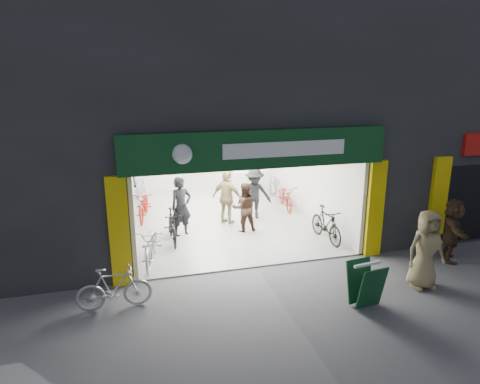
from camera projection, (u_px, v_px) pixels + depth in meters
name	position (u px, v px, depth m)	size (l,w,h in m)	color
ground	(256.00, 268.00, 10.81)	(60.00, 60.00, 0.00)	#56565B
building	(239.00, 87.00, 14.52)	(17.00, 10.27, 8.00)	#232326
bike_left_front	(152.00, 244.00, 10.98)	(0.68, 1.94, 1.02)	#A1A2A6
bike_left_midfront	(172.00, 227.00, 12.30)	(0.46, 1.63, 0.98)	black
bike_left_midback	(144.00, 205.00, 14.33)	(0.66, 1.90, 1.00)	maroon
bike_left_back	(141.00, 188.00, 16.27)	(0.52, 1.85, 1.11)	#B0B0B4
bike_right_front	(326.00, 224.00, 12.42)	(0.48, 1.70, 1.02)	black
bike_right_mid	(286.00, 197.00, 15.43)	(0.60, 1.73, 0.91)	maroon
bike_right_back	(275.00, 188.00, 16.49)	(0.45, 1.60, 0.96)	#B0B0B4
parked_bike	(114.00, 288.00, 8.83)	(0.43, 1.54, 0.93)	#ABABB0
customer_a	(181.00, 207.00, 12.70)	(0.66, 0.44, 1.82)	black
customer_b	(244.00, 208.00, 13.08)	(0.76, 0.59, 1.57)	#362118
customer_c	(254.00, 194.00, 14.19)	(1.13, 0.65, 1.76)	black
customer_d	(227.00, 198.00, 13.71)	(1.05, 0.44, 1.79)	#948256
pedestrian_near	(426.00, 250.00, 9.61)	(0.90, 0.58, 1.84)	olive
pedestrian_far	(452.00, 230.00, 11.04)	(1.56, 0.50, 1.68)	#3D2C1B
sandwich_board	(366.00, 283.00, 8.91)	(0.69, 0.70, 0.94)	#0E3B1E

